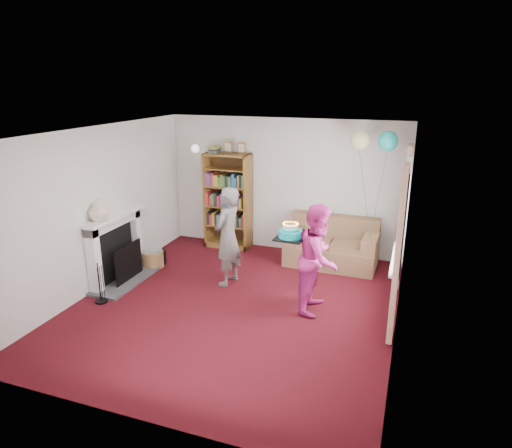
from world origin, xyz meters
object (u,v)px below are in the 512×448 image
at_px(bookcase, 228,201).
at_px(person_striped, 228,237).
at_px(sofa, 332,246).
at_px(person_magenta, 319,258).
at_px(birthday_cake, 290,234).

height_order(bookcase, person_striped, bookcase).
relative_size(bookcase, sofa, 1.30).
relative_size(bookcase, person_magenta, 1.32).
height_order(person_magenta, birthday_cake, person_magenta).
height_order(sofa, person_magenta, person_magenta).
xyz_separation_m(person_striped, person_magenta, (1.53, -0.37, -0.02)).
bearing_deg(person_striped, sofa, 141.86).
bearing_deg(person_magenta, person_striped, 78.73).
relative_size(sofa, person_magenta, 1.01).
bearing_deg(person_striped, birthday_cake, 75.50).
distance_m(person_striped, birthday_cake, 1.27).
bearing_deg(bookcase, person_striped, -67.62).
xyz_separation_m(person_striped, birthday_cake, (1.14, -0.46, 0.32)).
height_order(bookcase, birthday_cake, bookcase).
height_order(person_striped, person_magenta, person_striped).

